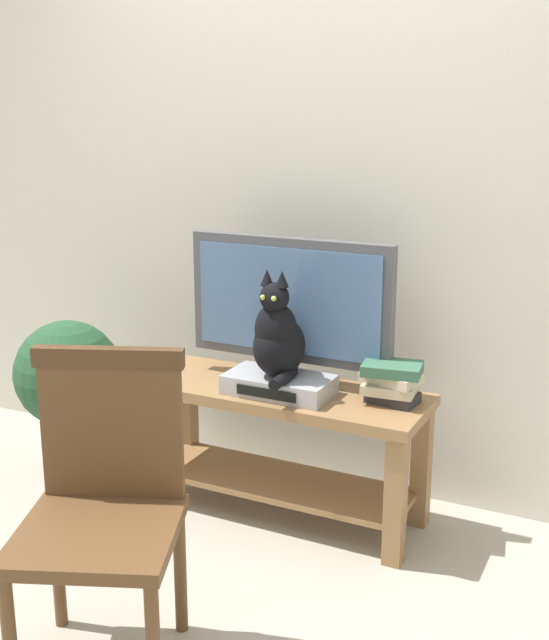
{
  "coord_description": "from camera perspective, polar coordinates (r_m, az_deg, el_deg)",
  "views": [
    {
      "loc": [
        1.33,
        -2.23,
        1.64
      ],
      "look_at": [
        -0.01,
        0.49,
        0.84
      ],
      "focal_mm": 45.71,
      "sensor_mm": 36.0,
      "label": 1
    }
  ],
  "objects": [
    {
      "name": "tv_stand",
      "position": [
        3.32,
        0.39,
        -7.59
      ],
      "size": [
        1.19,
        0.43,
        0.55
      ],
      "color": "olive",
      "rests_on": "ground"
    },
    {
      "name": "back_wall",
      "position": [
        3.49,
        3.97,
        10.84
      ],
      "size": [
        7.0,
        0.12,
        2.8
      ],
      "primitive_type": "cube",
      "color": "beige",
      "rests_on": "ground"
    },
    {
      "name": "media_box",
      "position": [
        3.18,
        0.32,
        -4.54
      ],
      "size": [
        0.42,
        0.23,
        0.08
      ],
      "color": "#ADADB2",
      "rests_on": "tv_stand"
    },
    {
      "name": "potted_plant",
      "position": [
        3.61,
        -14.21,
        -4.45
      ],
      "size": [
        0.46,
        0.46,
        0.76
      ],
      "color": "#47474C",
      "rests_on": "ground"
    },
    {
      "name": "wooden_chair",
      "position": [
        2.51,
        -11.85,
        -11.56
      ],
      "size": [
        0.6,
        0.6,
        0.94
      ],
      "color": "brown",
      "rests_on": "ground"
    },
    {
      "name": "cat",
      "position": [
        3.11,
        0.23,
        -1.2
      ],
      "size": [
        0.2,
        0.29,
        0.42
      ],
      "color": "black",
      "rests_on": "media_box"
    },
    {
      "name": "book_stack",
      "position": [
        3.11,
        8.19,
        -4.27
      ],
      "size": [
        0.24,
        0.2,
        0.16
      ],
      "color": "#2D2D33",
      "rests_on": "tv_stand"
    },
    {
      "name": "tv",
      "position": [
        3.24,
        1.07,
        0.95
      ],
      "size": [
        0.86,
        0.2,
        0.59
      ],
      "color": "#4C4C51",
      "rests_on": "tv_stand"
    },
    {
      "name": "ground_plane",
      "position": [
        3.07,
        -3.98,
        -17.56
      ],
      "size": [
        12.0,
        12.0,
        0.0
      ],
      "primitive_type": "plane",
      "color": "#ADA393"
    }
  ]
}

